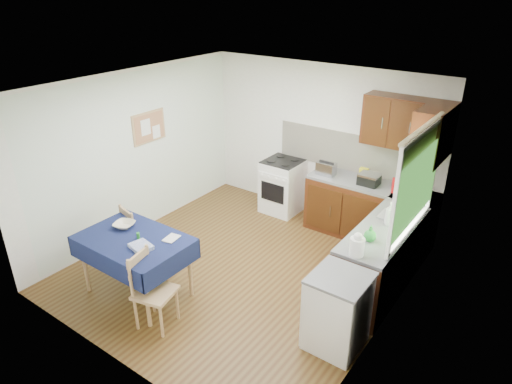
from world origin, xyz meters
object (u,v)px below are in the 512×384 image
Objects in this scene: chair_far at (138,234)px; dish_rack at (396,216)px; sandwich_press at (369,179)px; kettle at (357,245)px; dining_table at (134,245)px; toaster at (326,169)px; chair_near at (151,288)px.

dish_rack is (2.93, 1.71, 0.44)m from chair_far.
chair_far is 2.29× the size of dish_rack.
kettle is at bearing -56.48° from sandwich_press.
dining_table is 3.11m from toaster.
toaster is 1.56m from dish_rack.
kettle is at bearing -58.50° from toaster.
dish_rack is (1.38, -0.74, -0.08)m from toaster.
kettle is (2.39, 1.09, 0.32)m from dining_table.
toaster is (0.49, 3.18, 0.51)m from chair_near.
dish_rack reaches higher than dining_table.
dining_table is 1.43× the size of chair_near.
dish_rack is (1.87, 2.45, 0.43)m from chair_near.
dining_table is at bearing -106.33° from sandwich_press.
chair_far is 3.19× the size of toaster.
kettle is at bearing -76.57° from dish_rack.
sandwich_press is (2.24, 2.49, 0.50)m from chair_far.
dish_rack is at bearing -32.82° from toaster.
sandwich_press reaches higher than chair_far.
toaster is at bearing 86.58° from dining_table.
kettle reaches higher than chair_far.
dining_table is at bearing -114.78° from toaster.
kettle is at bearing -66.32° from chair_near.
chair_far is 3.00m from kettle.
dining_table is 3.27m from dish_rack.
toaster is 2.25m from kettle.
kettle reaches higher than sandwich_press.
sandwich_press is (0.68, 0.04, -0.02)m from toaster.
chair_near is at bearing 158.82° from chair_far.
dish_rack is at bearing -50.60° from chair_near.
kettle is (0.64, -1.85, 0.04)m from sandwich_press.
toaster reaches higher than dish_rack.
toaster is (1.06, 2.90, 0.30)m from dining_table.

